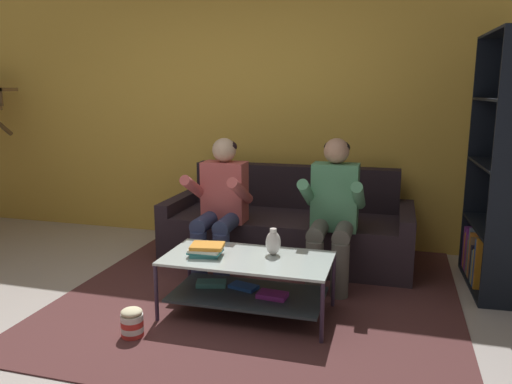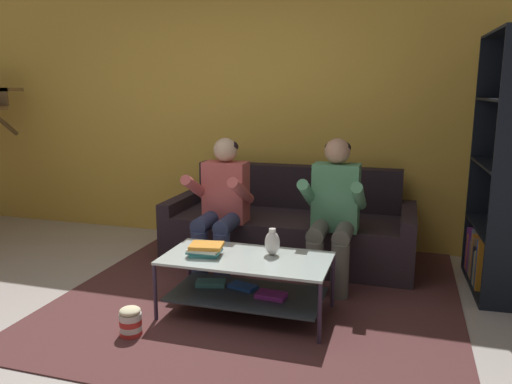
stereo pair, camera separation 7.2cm
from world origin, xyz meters
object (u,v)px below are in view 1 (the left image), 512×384
object	(u,v)px
coffee_table	(247,277)
popcorn_tub	(132,323)
person_seated_left	(221,201)
person_seated_right	(333,207)
book_stack	(206,250)
vase	(273,242)
couch	(288,229)
bookshelf	(501,197)

from	to	relation	value
coffee_table	popcorn_tub	size ratio (longest dim) A/B	5.83
person_seated_left	person_seated_right	size ratio (longest dim) A/B	0.98
coffee_table	book_stack	bearing A→B (deg)	-169.75
coffee_table	person_seated_left	bearing A→B (deg)	121.94
person_seated_left	book_stack	xyz separation A→B (m)	(0.17, -0.80, -0.17)
person_seated_right	vase	bearing A→B (deg)	-117.81
coffee_table	popcorn_tub	world-z (taller)	coffee_table
person_seated_right	vase	world-z (taller)	person_seated_right
couch	book_stack	distance (m)	1.38
book_stack	vase	bearing A→B (deg)	18.42
vase	book_stack	world-z (taller)	vase
coffee_table	couch	bearing A→B (deg)	89.05
couch	vase	size ratio (longest dim) A/B	11.77
couch	coffee_table	size ratio (longest dim) A/B	1.93
couch	popcorn_tub	world-z (taller)	couch
person_seated_right	coffee_table	bearing A→B (deg)	-124.15
bookshelf	popcorn_tub	bearing A→B (deg)	-146.45
person_seated_right	bookshelf	xyz separation A→B (m)	(1.30, 0.33, 0.09)
person_seated_left	bookshelf	size ratio (longest dim) A/B	0.58
vase	popcorn_tub	xyz separation A→B (m)	(-0.79, -0.64, -0.42)
popcorn_tub	person_seated_right	bearing A→B (deg)	48.57
couch	popcorn_tub	bearing A→B (deg)	-109.65
person_seated_left	vase	bearing A→B (deg)	-45.73
person_seated_right	couch	bearing A→B (deg)	132.57
vase	person_seated_right	bearing A→B (deg)	62.19
coffee_table	book_stack	xyz separation A→B (m)	(-0.29, -0.05, 0.19)
person_seated_right	coffee_table	world-z (taller)	person_seated_right
couch	person_seated_left	size ratio (longest dim) A/B	1.93
person_seated_left	bookshelf	bearing A→B (deg)	8.32
person_seated_left	book_stack	world-z (taller)	person_seated_left
coffee_table	bookshelf	bearing A→B (deg)	30.80
vase	bookshelf	xyz separation A→B (m)	(1.65, 0.98, 0.23)
person_seated_right	bookshelf	size ratio (longest dim) A/B	0.60
vase	popcorn_tub	size ratio (longest dim) A/B	0.96
couch	person_seated_left	world-z (taller)	person_seated_left
vase	book_stack	xyz separation A→B (m)	(-0.46, -0.15, -0.05)
book_stack	popcorn_tub	bearing A→B (deg)	-124.74
couch	bookshelf	size ratio (longest dim) A/B	1.13
coffee_table	bookshelf	size ratio (longest dim) A/B	0.58
person_seated_right	bookshelf	distance (m)	1.35
vase	bookshelf	world-z (taller)	bookshelf
couch	person_seated_right	distance (m)	0.81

